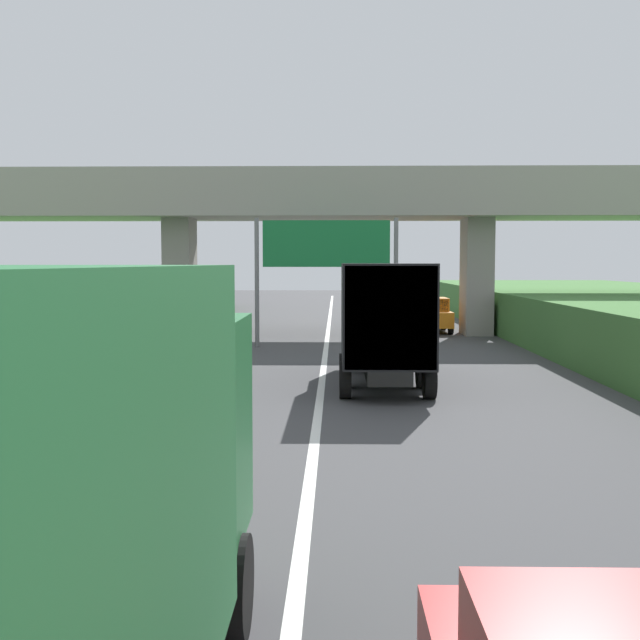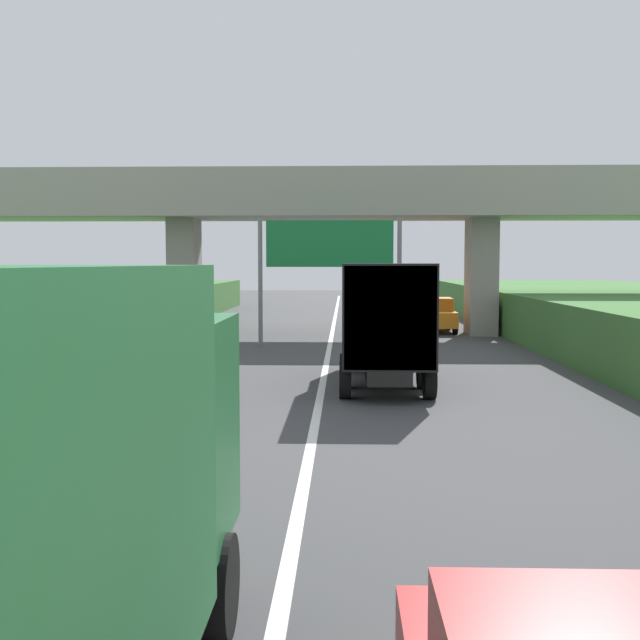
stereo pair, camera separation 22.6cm
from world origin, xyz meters
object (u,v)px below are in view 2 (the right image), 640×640
(overhead_highway_sign, at_px, (330,252))
(truck_black, at_px, (383,317))
(car_orange, at_px, (435,315))
(construction_barrel_3, at_px, (19,399))

(overhead_highway_sign, height_order, truck_black, overhead_highway_sign)
(car_orange, relative_size, construction_barrel_3, 4.56)
(overhead_highway_sign, bearing_deg, construction_barrel_3, -113.34)
(truck_black, bearing_deg, overhead_highway_sign, 99.78)
(overhead_highway_sign, height_order, car_orange, overhead_highway_sign)
(overhead_highway_sign, height_order, construction_barrel_3, overhead_highway_sign)
(overhead_highway_sign, relative_size, car_orange, 1.43)
(construction_barrel_3, bearing_deg, truck_black, 32.15)
(construction_barrel_3, bearing_deg, overhead_highway_sign, 66.66)
(truck_black, height_order, car_orange, truck_black)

